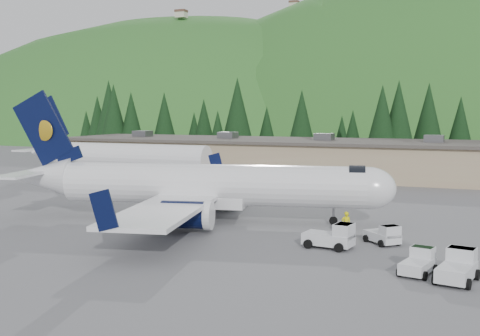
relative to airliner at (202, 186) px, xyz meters
name	(u,v)px	position (x,y,z in m)	size (l,w,h in m)	color
ground	(214,221)	(0.96, 0.20, -2.98)	(600.00, 600.00, 0.00)	#58585D
airliner	(202,186)	(0.00, 0.00, 0.00)	(33.53, 31.68, 11.18)	white
second_airliner	(113,156)	(-23.96, 22.20, 0.35)	(27.50, 11.00, 10.05)	white
baggage_tug_a	(333,237)	(12.78, -6.03, -2.18)	(3.53, 2.39, 1.78)	silver
baggage_tug_b	(384,235)	(15.86, -3.48, -2.33)	(2.89, 2.90, 1.45)	silver
baggage_tug_c	(458,267)	(21.04, -11.19, -2.20)	(2.45, 3.49, 1.73)	silver
terminal_building	(290,157)	(-4.05, 38.20, -0.36)	(71.00, 17.00, 6.10)	tan
baggage_tug_d	(419,263)	(18.89, -10.46, -2.32)	(2.15, 2.99, 1.47)	silver
ramp_worker	(346,224)	(12.83, -2.00, -2.02)	(0.70, 0.46, 1.92)	#DDD606
tree_line	(318,121)	(-5.77, 60.25, 4.50)	(112.14, 19.50, 14.46)	black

